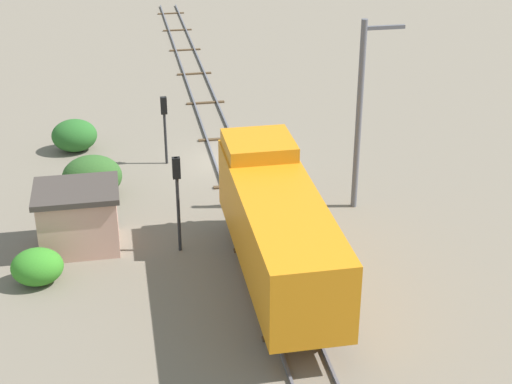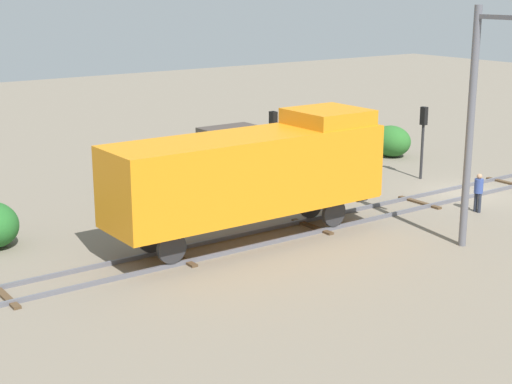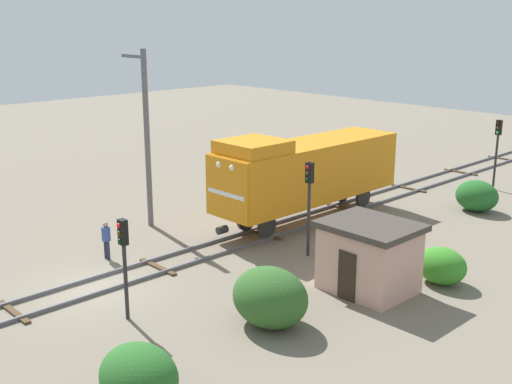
{
  "view_description": "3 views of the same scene",
  "coord_description": "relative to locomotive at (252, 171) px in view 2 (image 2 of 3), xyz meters",
  "views": [
    {
      "loc": [
        5.54,
        37.6,
        16.64
      ],
      "look_at": [
        0.27,
        9.51,
        2.77
      ],
      "focal_mm": 55.0,
      "sensor_mm": 36.0,
      "label": 1
    },
    {
      "loc": [
        -23.2,
        28.85,
        9.46
      ],
      "look_at": [
        0.78,
        11.61,
        1.67
      ],
      "focal_mm": 55.0,
      "sensor_mm": 36.0,
      "label": 2
    },
    {
      "loc": [
        21.24,
        -11.28,
        10.23
      ],
      "look_at": [
        -0.19,
        9.04,
        2.18
      ],
      "focal_mm": 45.0,
      "sensor_mm": 36.0,
      "label": 3
    }
  ],
  "objects": [
    {
      "name": "railway_track",
      "position": [
        0.0,
        -12.34,
        -2.7
      ],
      "size": [
        2.4,
        75.04,
        0.16
      ],
      "color": "#595960",
      "rests_on": "ground"
    },
    {
      "name": "worker_near_track",
      "position": [
        -2.4,
        -10.2,
        -1.78
      ],
      "size": [
        0.38,
        0.38,
        1.7
      ],
      "rotation": [
        0.0,
        0.0,
        0.02
      ],
      "color": "#262B38",
      "rests_on": "ground"
    },
    {
      "name": "bush_back",
      "position": [
        6.98,
        -9.44,
        -1.74
      ],
      "size": [
        2.83,
        2.32,
        2.06
      ],
      "primitive_type": "ellipsoid",
      "color": "#305D26",
      "rests_on": "ground"
    },
    {
      "name": "bush_near",
      "position": [
        7.94,
        -15.37,
        -1.89
      ],
      "size": [
        2.43,
        1.99,
        1.77
      ],
      "primitive_type": "ellipsoid",
      "color": "#286326",
      "rests_on": "ground"
    },
    {
      "name": "locomotive",
      "position": [
        0.0,
        0.0,
        0.0
      ],
      "size": [
        2.9,
        11.6,
        4.6
      ],
      "color": "orange",
      "rests_on": "railway_track"
    },
    {
      "name": "traffic_signal_near",
      "position": [
        3.2,
        -12.74,
        -0.21
      ],
      "size": [
        0.32,
        0.34,
        3.66
      ],
      "color": "#262628",
      "rests_on": "ground"
    },
    {
      "name": "catenary_mast",
      "position": [
        -5.06,
        -6.12,
        1.89
      ],
      "size": [
        1.94,
        0.28,
        8.82
      ],
      "color": "#595960",
      "rests_on": "ground"
    },
    {
      "name": "relay_hut",
      "position": [
        7.5,
        -4.62,
        -1.38
      ],
      "size": [
        3.5,
        2.9,
        2.74
      ],
      "color": "#D19E8C",
      "rests_on": "ground"
    },
    {
      "name": "ground_plane",
      "position": [
        0.0,
        -12.34,
        -2.77
      ],
      "size": [
        112.56,
        112.56,
        0.0
      ],
      "primitive_type": "plane",
      "color": "#756B5B"
    },
    {
      "name": "bush_mid",
      "position": [
        9.09,
        -1.97,
        -2.04
      ],
      "size": [
        2.03,
        1.66,
        1.47
      ],
      "primitive_type": "ellipsoid",
      "color": "#368826",
      "rests_on": "ground"
    },
    {
      "name": "traffic_signal_mid",
      "position": [
        3.4,
        -3.53,
        0.18
      ],
      "size": [
        0.32,
        0.34,
        4.25
      ],
      "color": "#262628",
      "rests_on": "ground"
    }
  ]
}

